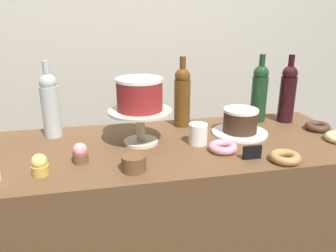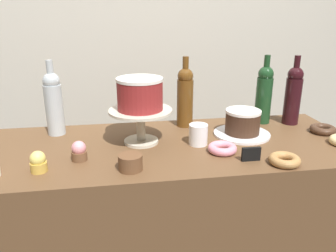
{
  "view_description": "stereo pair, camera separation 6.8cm",
  "coord_description": "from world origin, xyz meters",
  "px_view_note": "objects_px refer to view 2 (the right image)",
  "views": [
    {
      "loc": [
        -0.26,
        -1.24,
        1.45
      ],
      "look_at": [
        0.0,
        0.0,
        1.01
      ],
      "focal_mm": 35.87,
      "sensor_mm": 36.0,
      "label": 1
    },
    {
      "loc": [
        -0.2,
        -1.26,
        1.45
      ],
      "look_at": [
        0.0,
        0.0,
        1.01
      ],
      "focal_mm": 35.87,
      "sensor_mm": 36.0,
      "label": 2
    }
  ],
  "objects_px": {
    "white_layer_cake": "(140,94)",
    "cupcake_lemon": "(38,162)",
    "wine_bottle_green": "(264,93)",
    "coffee_cup_ceramic": "(198,135)",
    "cake_stand_pedestal": "(141,120)",
    "wine_bottle_amber": "(185,96)",
    "donut_chocolate": "(323,129)",
    "wine_bottle_dark_red": "(293,94)",
    "wine_bottle_clear": "(54,102)",
    "donut_pink": "(222,148)",
    "cookie_stack": "(130,162)",
    "price_sign_chalkboard": "(251,154)",
    "donut_maple": "(285,160)",
    "chocolate_round_cake": "(243,122)",
    "cupcake_strawberry": "(79,151)"
  },
  "relations": [
    {
      "from": "cupcake_strawberry",
      "to": "price_sign_chalkboard",
      "type": "bearing_deg",
      "value": -9.41
    },
    {
      "from": "wine_bottle_green",
      "to": "cupcake_lemon",
      "type": "bearing_deg",
      "value": -158.46
    },
    {
      "from": "donut_chocolate",
      "to": "coffee_cup_ceramic",
      "type": "height_order",
      "value": "coffee_cup_ceramic"
    },
    {
      "from": "cake_stand_pedestal",
      "to": "wine_bottle_amber",
      "type": "distance_m",
      "value": 0.29
    },
    {
      "from": "cookie_stack",
      "to": "wine_bottle_dark_red",
      "type": "bearing_deg",
      "value": 25.77
    },
    {
      "from": "wine_bottle_dark_red",
      "to": "cookie_stack",
      "type": "xyz_separation_m",
      "value": [
        -0.79,
        -0.38,
        -0.12
      ]
    },
    {
      "from": "donut_pink",
      "to": "donut_maple",
      "type": "relative_size",
      "value": 1.0
    },
    {
      "from": "wine_bottle_dark_red",
      "to": "cupcake_lemon",
      "type": "bearing_deg",
      "value": -162.52
    },
    {
      "from": "wine_bottle_amber",
      "to": "wine_bottle_clear",
      "type": "distance_m",
      "value": 0.58
    },
    {
      "from": "wine_bottle_dark_red",
      "to": "coffee_cup_ceramic",
      "type": "height_order",
      "value": "wine_bottle_dark_red"
    },
    {
      "from": "donut_pink",
      "to": "donut_maple",
      "type": "bearing_deg",
      "value": -36.0
    },
    {
      "from": "wine_bottle_green",
      "to": "donut_pink",
      "type": "height_order",
      "value": "wine_bottle_green"
    },
    {
      "from": "cookie_stack",
      "to": "coffee_cup_ceramic",
      "type": "height_order",
      "value": "coffee_cup_ceramic"
    },
    {
      "from": "cupcake_lemon",
      "to": "cookie_stack",
      "type": "xyz_separation_m",
      "value": [
        0.31,
        -0.04,
        -0.01
      ]
    },
    {
      "from": "donut_maple",
      "to": "cookie_stack",
      "type": "bearing_deg",
      "value": 175.64
    },
    {
      "from": "donut_pink",
      "to": "cookie_stack",
      "type": "relative_size",
      "value": 1.33
    },
    {
      "from": "wine_bottle_clear",
      "to": "coffee_cup_ceramic",
      "type": "relative_size",
      "value": 3.83
    },
    {
      "from": "cupcake_lemon",
      "to": "price_sign_chalkboard",
      "type": "bearing_deg",
      "value": -2.37
    },
    {
      "from": "donut_maple",
      "to": "white_layer_cake",
      "type": "bearing_deg",
      "value": 149.73
    },
    {
      "from": "white_layer_cake",
      "to": "cupcake_lemon",
      "type": "height_order",
      "value": "white_layer_cake"
    },
    {
      "from": "cupcake_lemon",
      "to": "donut_chocolate",
      "type": "distance_m",
      "value": 1.19
    },
    {
      "from": "wine_bottle_amber",
      "to": "white_layer_cake",
      "type": "bearing_deg",
      "value": -140.57
    },
    {
      "from": "donut_pink",
      "to": "coffee_cup_ceramic",
      "type": "relative_size",
      "value": 1.32
    },
    {
      "from": "chocolate_round_cake",
      "to": "coffee_cup_ceramic",
      "type": "relative_size",
      "value": 1.78
    },
    {
      "from": "chocolate_round_cake",
      "to": "donut_pink",
      "type": "relative_size",
      "value": 1.35
    },
    {
      "from": "cake_stand_pedestal",
      "to": "donut_pink",
      "type": "bearing_deg",
      "value": -26.33
    },
    {
      "from": "price_sign_chalkboard",
      "to": "cupcake_strawberry",
      "type": "bearing_deg",
      "value": 170.59
    },
    {
      "from": "wine_bottle_dark_red",
      "to": "wine_bottle_clear",
      "type": "relative_size",
      "value": 1.0
    },
    {
      "from": "wine_bottle_clear",
      "to": "donut_pink",
      "type": "xyz_separation_m",
      "value": [
        0.66,
        -0.31,
        -0.13
      ]
    },
    {
      "from": "wine_bottle_clear",
      "to": "coffee_cup_ceramic",
      "type": "height_order",
      "value": "wine_bottle_clear"
    },
    {
      "from": "cupcake_strawberry",
      "to": "donut_pink",
      "type": "bearing_deg",
      "value": -1.31
    },
    {
      "from": "wine_bottle_dark_red",
      "to": "price_sign_chalkboard",
      "type": "xyz_separation_m",
      "value": [
        -0.35,
        -0.38,
        -0.12
      ]
    },
    {
      "from": "wine_bottle_amber",
      "to": "donut_pink",
      "type": "relative_size",
      "value": 2.91
    },
    {
      "from": "chocolate_round_cake",
      "to": "price_sign_chalkboard",
      "type": "xyz_separation_m",
      "value": [
        -0.06,
        -0.26,
        -0.04
      ]
    },
    {
      "from": "cake_stand_pedestal",
      "to": "wine_bottle_amber",
      "type": "height_order",
      "value": "wine_bottle_amber"
    },
    {
      "from": "donut_maple",
      "to": "chocolate_round_cake",
      "type": "bearing_deg",
      "value": 98.38
    },
    {
      "from": "white_layer_cake",
      "to": "wine_bottle_clear",
      "type": "height_order",
      "value": "wine_bottle_clear"
    },
    {
      "from": "wine_bottle_clear",
      "to": "donut_chocolate",
      "type": "bearing_deg",
      "value": -8.29
    },
    {
      "from": "cake_stand_pedestal",
      "to": "white_layer_cake",
      "type": "xyz_separation_m",
      "value": [
        -0.0,
        0.0,
        0.11
      ]
    },
    {
      "from": "donut_maple",
      "to": "donut_chocolate",
      "type": "bearing_deg",
      "value": 40.35
    },
    {
      "from": "wine_bottle_clear",
      "to": "price_sign_chalkboard",
      "type": "height_order",
      "value": "wine_bottle_clear"
    },
    {
      "from": "donut_pink",
      "to": "wine_bottle_dark_red",
      "type": "bearing_deg",
      "value": 33.62
    },
    {
      "from": "white_layer_cake",
      "to": "wine_bottle_dark_red",
      "type": "distance_m",
      "value": 0.75
    },
    {
      "from": "wine_bottle_clear",
      "to": "donut_maple",
      "type": "distance_m",
      "value": 0.97
    },
    {
      "from": "chocolate_round_cake",
      "to": "cupcake_strawberry",
      "type": "height_order",
      "value": "chocolate_round_cake"
    },
    {
      "from": "wine_bottle_green",
      "to": "coffee_cup_ceramic",
      "type": "height_order",
      "value": "wine_bottle_green"
    },
    {
      "from": "coffee_cup_ceramic",
      "to": "cake_stand_pedestal",
      "type": "bearing_deg",
      "value": 166.29
    },
    {
      "from": "wine_bottle_amber",
      "to": "donut_maple",
      "type": "relative_size",
      "value": 2.91
    },
    {
      "from": "wine_bottle_clear",
      "to": "cake_stand_pedestal",
      "type": "bearing_deg",
      "value": -24.1
    },
    {
      "from": "coffee_cup_ceramic",
      "to": "cupcake_strawberry",
      "type": "bearing_deg",
      "value": -170.1
    }
  ]
}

